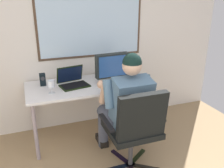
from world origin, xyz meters
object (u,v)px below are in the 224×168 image
(desk, at_px, (89,89))
(desk_speaker, at_px, (43,80))
(crt_monitor, at_px, (112,67))
(laptop, at_px, (72,80))
(wine_glass, at_px, (51,84))
(person_seated, at_px, (126,105))
(office_chair, at_px, (136,126))

(desk, height_order, desk_speaker, desk_speaker)
(crt_monitor, relative_size, laptop, 1.16)
(desk, xyz_separation_m, laptop, (-0.19, 0.04, 0.13))
(desk, bearing_deg, laptop, 168.73)
(wine_glass, bearing_deg, desk, 16.83)
(person_seated, bearing_deg, crt_monitor, 83.13)
(office_chair, relative_size, crt_monitor, 2.15)
(office_chair, bearing_deg, desk, 105.86)
(office_chair, xyz_separation_m, crt_monitor, (0.07, 0.86, 0.36))
(office_chair, relative_size, person_seated, 0.76)
(desk, relative_size, person_seated, 1.20)
(laptop, relative_size, wine_glass, 2.52)
(crt_monitor, height_order, laptop, crt_monitor)
(desk_speaker, bearing_deg, laptop, -17.57)
(office_chair, relative_size, laptop, 2.49)
(desk, distance_m, wine_glass, 0.51)
(wine_glass, bearing_deg, desk_speaker, 103.49)
(office_chair, height_order, laptop, office_chair)
(laptop, distance_m, wine_glass, 0.33)
(person_seated, bearing_deg, wine_glass, 146.73)
(laptop, bearing_deg, wine_glass, -146.99)
(desk, height_order, wine_glass, wine_glass)
(office_chair, distance_m, wine_glass, 1.04)
(desk, relative_size, wine_glass, 9.96)
(crt_monitor, xyz_separation_m, laptop, (-0.50, 0.04, -0.13))
(laptop, distance_m, desk_speaker, 0.36)
(office_chair, bearing_deg, person_seated, 89.94)
(crt_monitor, bearing_deg, office_chair, -94.86)
(desk, bearing_deg, crt_monitor, 0.17)
(desk, xyz_separation_m, crt_monitor, (0.32, 0.00, 0.26))
(office_chair, distance_m, desk_speaker, 1.29)
(office_chair, xyz_separation_m, laptop, (-0.43, 0.89, 0.23))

